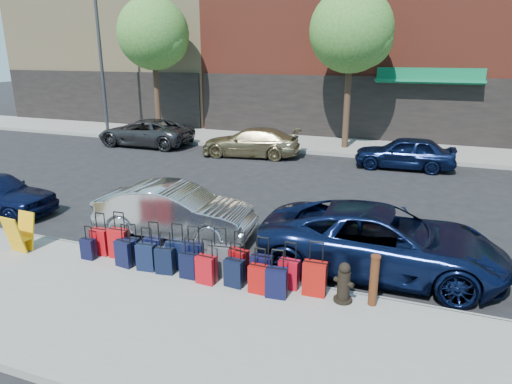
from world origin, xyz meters
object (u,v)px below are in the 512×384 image
at_px(suitcase_front_5, 193,257).
at_px(car_far_1, 251,142).
at_px(car_near_1, 175,211).
at_px(car_far_0, 145,132).
at_px(fire_hydrant, 344,284).
at_px(car_far_2, 405,153).
at_px(tree_left, 156,36).
at_px(streetlight, 103,50).
at_px(bollard, 374,280).
at_px(tree_center, 354,33).
at_px(car_near_2, 381,241).
at_px(display_rack, 20,233).

distance_m(suitcase_front_5, car_far_1, 11.78).
distance_m(car_near_1, car_far_0, 12.41).
height_order(fire_hydrant, car_far_2, car_far_2).
bearing_deg(tree_left, car_near_1, -56.32).
distance_m(streetlight, fire_hydrant, 21.40).
relative_size(tree_left, car_near_1, 1.78).
height_order(suitcase_front_5, bollard, suitcase_front_5).
distance_m(tree_center, bollard, 15.38).
distance_m(tree_left, car_far_0, 5.43).
height_order(tree_left, suitcase_front_5, tree_left).
relative_size(tree_left, fire_hydrant, 9.34).
height_order(tree_left, fire_hydrant, tree_left).
height_order(tree_left, car_far_0, tree_left).
bearing_deg(car_far_2, fire_hydrant, -4.03).
bearing_deg(car_near_1, fire_hydrant, -118.50).
xyz_separation_m(fire_hydrant, car_near_2, (0.46, 1.79, 0.21)).
xyz_separation_m(suitcase_front_5, car_far_1, (-3.20, 11.33, 0.19)).
xyz_separation_m(streetlight, suitcase_front_5, (12.73, -13.56, -4.20)).
relative_size(bollard, car_far_1, 0.22).
bearing_deg(streetlight, tree_center, 2.98).
relative_size(tree_center, car_far_2, 1.85).
relative_size(tree_center, car_far_0, 1.49).
bearing_deg(car_far_2, bollard, -1.41).
bearing_deg(car_far_2, car_near_2, -1.63).
relative_size(fire_hydrant, car_far_0, 0.16).
distance_m(display_rack, car_near_2, 8.18).
bearing_deg(car_near_1, car_near_2, -97.88).
bearing_deg(car_far_0, tree_center, 103.86).
relative_size(tree_left, streetlight, 0.91).
relative_size(bollard, car_far_0, 0.20).
distance_m(tree_left, streetlight, 3.11).
xyz_separation_m(tree_left, car_near_1, (8.26, -12.39, -4.74)).
xyz_separation_m(car_near_1, car_far_0, (-7.57, 9.83, 0.01)).
bearing_deg(suitcase_front_5, tree_left, 114.04).
relative_size(car_far_0, car_far_2, 1.24).
relative_size(fire_hydrant, car_far_1, 0.17).
height_order(tree_center, bollard, tree_center).
height_order(car_near_1, car_far_2, car_near_1).
bearing_deg(tree_left, bollard, -46.63).
distance_m(suitcase_front_5, car_far_0, 14.83).
relative_size(tree_left, car_near_2, 1.41).
height_order(car_near_1, car_near_2, car_near_2).
xyz_separation_m(tree_left, display_rack, (5.57, -14.81, -4.82)).
height_order(suitcase_front_5, car_near_2, car_near_2).
xyz_separation_m(tree_center, streetlight, (-13.44, -0.70, -0.75)).
distance_m(streetlight, car_near_1, 16.68).
height_order(fire_hydrant, bollard, bollard).
bearing_deg(display_rack, car_far_0, 115.53).
bearing_deg(car_near_2, streetlight, 52.19).
bearing_deg(car_far_0, tree_left, -165.75).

